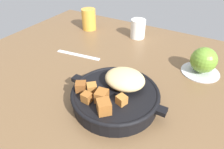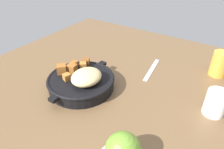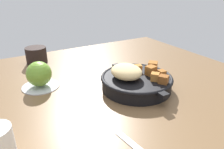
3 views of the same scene
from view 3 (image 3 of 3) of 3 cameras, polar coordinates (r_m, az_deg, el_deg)
The scene contains 5 objects.
ground_plane at distance 66.64cm, azimuth 5.35°, elevation -7.01°, with size 116.87×103.49×2.40cm, color brown.
cast_iron_skillet at distance 69.88cm, azimuth 6.38°, elevation -1.43°, with size 27.72×23.41×8.67cm.
saucer_plate at distance 75.87cm, azimuth -18.53°, elevation -2.89°, with size 12.33×12.33×0.60cm, color #B7BABF.
red_apple at distance 74.07cm, azimuth -18.98°, elevation 0.18°, with size 8.28×8.28×8.28cm, color olive.
coffee_mug_dark at distance 97.21cm, azimuth -19.62°, elevation 4.88°, with size 8.71×8.71×6.97cm, color black.
Camera 3 is at (-46.19, 33.76, 32.97)cm, focal length 34.11 mm.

